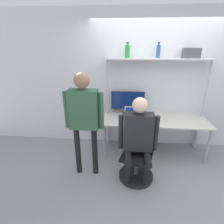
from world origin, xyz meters
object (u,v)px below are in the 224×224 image
at_px(bottle_blue, 158,51).
at_px(bottle_green, 127,51).
at_px(laptop, 132,117).
at_px(storage_box, 191,53).
at_px(office_chair, 137,162).
at_px(person_standing, 84,113).
at_px(cell_phone, 144,120).
at_px(monitor, 128,102).
at_px(person_seated, 138,134).

bearing_deg(bottle_blue, bottle_green, -180.00).
relative_size(laptop, bottle_blue, 1.12).
bearing_deg(bottle_blue, storage_box, -0.00).
xyz_separation_m(laptop, office_chair, (0.08, -0.64, -0.52)).
relative_size(person_standing, bottle_blue, 6.44).
relative_size(cell_phone, person_standing, 0.09).
xyz_separation_m(monitor, bottle_blue, (0.51, -0.04, 0.96)).
height_order(office_chair, bottle_blue, bottle_blue).
height_order(cell_phone, office_chair, office_chair).
bearing_deg(person_seated, cell_phone, 77.77).
height_order(cell_phone, bottle_green, bottle_green).
relative_size(monitor, laptop, 2.22).
bearing_deg(bottle_green, storage_box, 0.00).
bearing_deg(person_seated, bottle_blue, 70.70).
bearing_deg(storage_box, monitor, 177.86).
relative_size(person_standing, bottle_green, 6.54).
height_order(monitor, bottle_green, bottle_green).
xyz_separation_m(person_standing, storage_box, (1.74, 0.92, 0.82)).
distance_m(cell_phone, bottle_green, 1.30).
bearing_deg(person_standing, bottle_blue, 38.02).
bearing_deg(person_standing, office_chair, -1.23).
bearing_deg(bottle_green, bottle_blue, 0.00).
height_order(laptop, cell_phone, laptop).
xyz_separation_m(bottle_blue, storage_box, (0.57, -0.00, -0.03)).
bearing_deg(office_chair, bottle_blue, 70.52).
bearing_deg(storage_box, cell_phone, -159.56).
xyz_separation_m(laptop, cell_phone, (0.22, 0.01, -0.06)).
distance_m(cell_phone, storage_box, 1.44).
height_order(office_chair, storage_box, storage_box).
distance_m(monitor, person_seated, 1.04).
xyz_separation_m(person_seated, bottle_green, (-0.20, 0.97, 1.14)).
xyz_separation_m(person_seated, bottle_blue, (0.34, 0.97, 1.14)).
height_order(cell_phone, storage_box, storage_box).
bearing_deg(monitor, bottle_blue, -4.55).
distance_m(bottle_green, bottle_blue, 0.54).
height_order(person_standing, bottle_green, bottle_green).
bearing_deg(bottle_blue, person_standing, -141.98).
height_order(laptop, bottle_green, bottle_green).
bearing_deg(laptop, storage_box, 16.38).
xyz_separation_m(bottle_green, bottle_blue, (0.54, 0.00, 0.00)).
bearing_deg(person_seated, person_standing, 175.89).
xyz_separation_m(monitor, storage_box, (1.08, -0.04, 0.93)).
distance_m(office_chair, storage_box, 2.10).
bearing_deg(person_seated, laptop, 96.06).
height_order(person_seated, bottle_green, bottle_green).
xyz_separation_m(monitor, person_seated, (0.17, -1.02, -0.18)).
bearing_deg(office_chair, laptop, 97.44).
xyz_separation_m(laptop, person_seated, (0.07, -0.69, 0.01)).
bearing_deg(person_standing, storage_box, 27.73).
bearing_deg(person_standing, cell_phone, 32.81).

